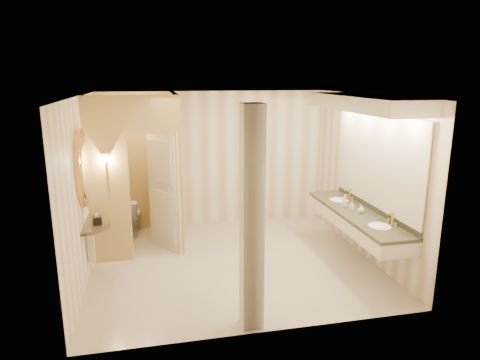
# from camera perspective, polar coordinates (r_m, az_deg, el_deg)

# --- Properties ---
(floor) EXTENTS (4.50, 4.50, 0.00)m
(floor) POSITION_cam_1_polar(r_m,az_deg,el_deg) (7.16, -0.91, -10.94)
(floor) COLOR beige
(floor) RESTS_ON ground
(ceiling) EXTENTS (4.50, 4.50, 0.00)m
(ceiling) POSITION_cam_1_polar(r_m,az_deg,el_deg) (6.51, -1.00, 11.20)
(ceiling) COLOR white
(ceiling) RESTS_ON wall_back
(wall_back) EXTENTS (4.50, 0.02, 2.70)m
(wall_back) POSITION_cam_1_polar(r_m,az_deg,el_deg) (8.63, -3.53, 2.77)
(wall_back) COLOR white
(wall_back) RESTS_ON floor
(wall_front) EXTENTS (4.50, 0.02, 2.70)m
(wall_front) POSITION_cam_1_polar(r_m,az_deg,el_deg) (4.84, 3.67, -6.06)
(wall_front) COLOR white
(wall_front) RESTS_ON floor
(wall_left) EXTENTS (0.02, 4.00, 2.70)m
(wall_left) POSITION_cam_1_polar(r_m,az_deg,el_deg) (6.66, -20.30, -1.37)
(wall_left) COLOR white
(wall_left) RESTS_ON floor
(wall_right) EXTENTS (0.02, 4.00, 2.70)m
(wall_right) POSITION_cam_1_polar(r_m,az_deg,el_deg) (7.46, 16.25, 0.50)
(wall_right) COLOR white
(wall_right) RESTS_ON floor
(toilet_closet) EXTENTS (1.50, 1.55, 2.70)m
(toilet_closet) POSITION_cam_1_polar(r_m,az_deg,el_deg) (7.52, -10.90, 1.18)
(toilet_closet) COLOR #DABF72
(toilet_closet) RESTS_ON floor
(wall_sconce) EXTENTS (0.14, 0.14, 0.42)m
(wall_sconce) POSITION_cam_1_polar(r_m,az_deg,el_deg) (6.96, -17.44, 2.70)
(wall_sconce) COLOR gold
(wall_sconce) RESTS_ON toilet_closet
(vanity) EXTENTS (0.75, 2.72, 2.09)m
(vanity) POSITION_cam_1_polar(r_m,az_deg,el_deg) (6.94, 15.98, 1.90)
(vanity) COLOR beige
(vanity) RESTS_ON floor
(console_shelf) EXTENTS (0.89, 0.89, 1.89)m
(console_shelf) POSITION_cam_1_polar(r_m,az_deg,el_deg) (6.60, -20.04, -1.61)
(console_shelf) COLOR black
(console_shelf) RESTS_ON floor
(pillar) EXTENTS (0.25, 0.25, 2.70)m
(pillar) POSITION_cam_1_polar(r_m,az_deg,el_deg) (4.99, 1.60, -5.41)
(pillar) COLOR beige
(pillar) RESTS_ON floor
(tissue_box) EXTENTS (0.14, 0.14, 0.12)m
(tissue_box) POSITION_cam_1_polar(r_m,az_deg,el_deg) (6.61, -18.51, -5.12)
(tissue_box) COLOR black
(tissue_box) RESTS_ON console_shelf
(toilet) EXTENTS (0.51, 0.77, 0.73)m
(toilet) POSITION_cam_1_polar(r_m,az_deg,el_deg) (8.51, -14.47, -4.67)
(toilet) COLOR white
(toilet) RESTS_ON floor
(soap_bottle_a) EXTENTS (0.08, 0.08, 0.14)m
(soap_bottle_a) POSITION_cam_1_polar(r_m,az_deg,el_deg) (7.15, 14.68, -3.33)
(soap_bottle_a) COLOR beige
(soap_bottle_a) RESTS_ON vanity
(soap_bottle_b) EXTENTS (0.13, 0.13, 0.13)m
(soap_bottle_b) POSITION_cam_1_polar(r_m,az_deg,el_deg) (7.03, 15.82, -3.75)
(soap_bottle_b) COLOR silver
(soap_bottle_b) RESTS_ON vanity
(soap_bottle_c) EXTENTS (0.11, 0.11, 0.22)m
(soap_bottle_c) POSITION_cam_1_polar(r_m,az_deg,el_deg) (7.25, 13.75, -2.71)
(soap_bottle_c) COLOR #C6B28C
(soap_bottle_c) RESTS_ON vanity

